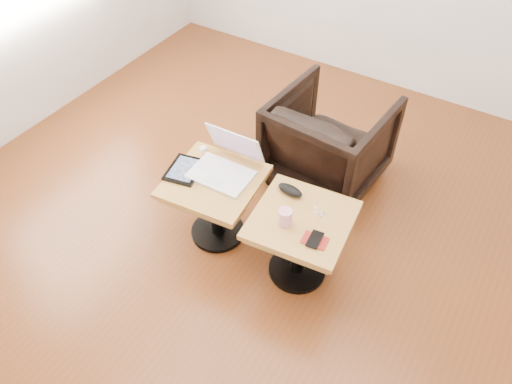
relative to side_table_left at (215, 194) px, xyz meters
The scene contains 11 objects.
room_shell 1.03m from the side_table_left, ahead, with size 4.52×4.52×2.71m.
side_table_left is the anchor object (origin of this frame).
side_table_right 0.59m from the side_table_left, ahead, with size 0.59×0.59×0.48m.
laptop 0.20m from the side_table_left, 79.81° to the left, with size 0.37×0.35×0.25m.
tablet 0.23m from the side_table_left, behind, with size 0.24×0.28×0.02m.
charging_adapter 0.31m from the side_table_left, 138.85° to the left, with size 0.04×0.04×0.02m, color white.
glasses_case 0.48m from the side_table_left, 17.28° to the left, with size 0.16×0.07×0.05m, color black.
striped_cup 0.56m from the side_table_left, ahead, with size 0.08×0.08×0.10m, color #DB4D83.
earbuds_tangle 0.67m from the side_table_left, ahead, with size 0.08×0.05×0.02m.
phone_on_sleeve 0.74m from the side_table_left, ahead, with size 0.14×0.12×0.02m.
armchair 0.92m from the side_table_left, 67.22° to the left, with size 0.72×0.74×0.67m, color black.
Camera 1 is at (1.02, -1.71, 2.51)m, focal length 35.00 mm.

